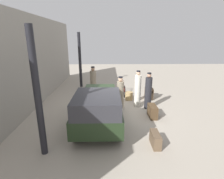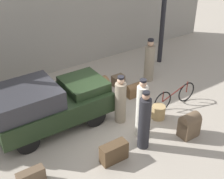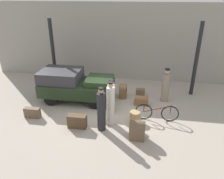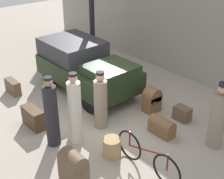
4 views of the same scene
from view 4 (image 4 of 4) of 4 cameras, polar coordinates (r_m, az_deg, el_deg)
ground_plane at (r=8.73m, az=-1.86°, el=-5.48°), size 30.00×30.00×0.00m
station_building_facade at (r=10.67m, az=15.59°, el=12.97°), size 16.00×0.15×4.50m
canopy_pillar_left at (r=11.81m, az=-3.71°, el=13.37°), size 0.20×0.20×3.76m
truck at (r=9.99m, az=-5.01°, el=4.42°), size 3.50×1.73×1.54m
bicycle at (r=6.89m, az=6.43°, el=-12.13°), size 1.82×0.04×0.78m
wicker_basket at (r=7.36m, az=-0.03°, el=-10.45°), size 0.43×0.43×0.45m
porter_standing_middle at (r=7.48m, az=-6.80°, el=-3.96°), size 0.32×0.32×1.86m
porter_carrying_trunk at (r=8.08m, az=-2.09°, el=-2.37°), size 0.35×0.35×1.59m
porter_with_bicycle at (r=7.50m, az=-11.02°, el=-4.48°), size 0.33×0.33×1.81m
conductor_in_dark_uniform at (r=7.75m, az=18.76°, el=-5.00°), size 0.38×0.38×1.69m
trunk_umber_medium at (r=6.62m, az=-7.08°, el=-13.87°), size 0.57×0.41×0.77m
suitcase_small_leather at (r=10.47m, az=-17.67°, el=0.49°), size 0.68×0.25×0.45m
trunk_large_brown at (r=8.82m, az=12.71°, el=-4.31°), size 0.46×0.30×0.40m
trunk_barrel_dark at (r=9.01m, az=7.31°, el=-1.82°), size 0.36×0.48×0.74m
trunk_wicker_pale at (r=8.13m, az=9.11°, el=-6.67°), size 0.67×0.33×0.47m
suitcase_tan_flat at (r=8.56m, az=-14.18°, el=-5.00°), size 0.75×0.32×0.54m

